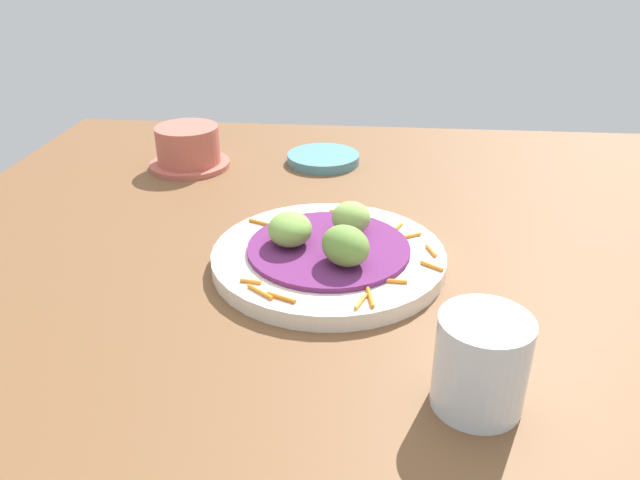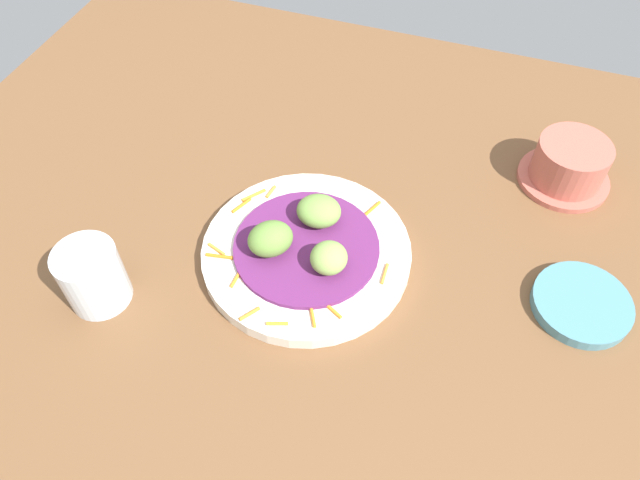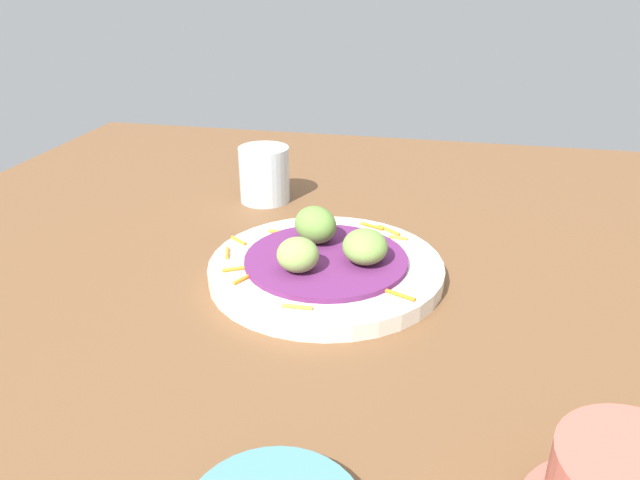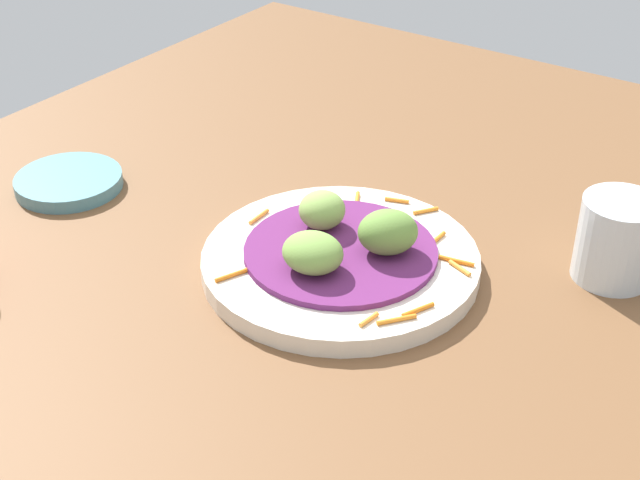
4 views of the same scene
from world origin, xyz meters
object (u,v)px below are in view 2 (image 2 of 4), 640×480
object	(u,v)px
guac_scoop_center	(270,239)
water_glass	(93,276)
main_plate	(307,253)
terracotta_bowl	(569,165)
guac_scoop_right	(329,258)
side_plate_small	(581,304)
guac_scoop_left	(319,211)

from	to	relation	value
guac_scoop_center	water_glass	world-z (taller)	water_glass
main_plate	terracotta_bowl	size ratio (longest dim) A/B	2.09
guac_scoop_center	guac_scoop_right	world-z (taller)	guac_scoop_center
guac_scoop_center	side_plate_small	distance (cm)	36.43
guac_scoop_right	side_plate_small	world-z (taller)	guac_scoop_right
main_plate	water_glass	size ratio (longest dim) A/B	3.26
guac_scoop_left	water_glass	bearing A→B (deg)	39.81
guac_scoop_right	guac_scoop_left	bearing A→B (deg)	-61.81
guac_scoop_center	side_plate_small	world-z (taller)	guac_scoop_center
guac_scoop_left	guac_scoop_center	distance (cm)	7.25
terracotta_bowl	guac_scoop_center	bearing A→B (deg)	38.55
terracotta_bowl	guac_scoop_left	bearing A→B (deg)	34.49
side_plate_small	water_glass	world-z (taller)	water_glass
side_plate_small	water_glass	distance (cm)	55.39
side_plate_small	main_plate	bearing A→B (deg)	6.06
guac_scoop_right	side_plate_small	distance (cm)	29.34
guac_scoop_left	guac_scoop_right	xyz separation A→B (cm)	(-3.42, 6.39, 0.04)
main_plate	guac_scoop_left	bearing A→B (deg)	-91.81
side_plate_small	terracotta_bowl	size ratio (longest dim) A/B	0.92
guac_scoop_center	guac_scoop_right	bearing A→B (deg)	178.19
main_plate	guac_scoop_center	distance (cm)	5.45
terracotta_bowl	water_glass	distance (cm)	61.30
guac_scoop_center	side_plate_small	bearing A→B (deg)	-171.45
side_plate_small	guac_scoop_center	bearing A→B (deg)	8.55
main_plate	guac_scoop_center	world-z (taller)	guac_scoop_center
guac_scoop_right	side_plate_small	bearing A→B (deg)	-168.88
guac_scoop_left	guac_scoop_right	bearing A→B (deg)	118.19
main_plate	guac_scoop_center	bearing A→B (deg)	28.19
guac_scoop_right	guac_scoop_center	bearing A→B (deg)	-1.81
guac_scoop_left	terracotta_bowl	xyz separation A→B (cm)	(-28.31, -19.45, -1.12)
side_plate_small	terracotta_bowl	xyz separation A→B (cm)	(3.71, -20.22, 2.25)
main_plate	guac_scoop_right	size ratio (longest dim) A/B	5.79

